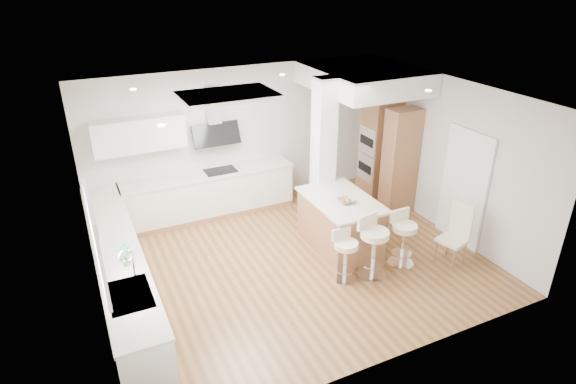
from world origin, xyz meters
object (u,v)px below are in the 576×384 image
dining_chair (457,231)px  bar_stool_b (373,244)px  peninsula (340,223)px  bar_stool_a (345,253)px  bar_stool_c (403,236)px

dining_chair → bar_stool_b: bearing=155.7°
peninsula → bar_stool_a: peninsula is taller
bar_stool_c → dining_chair: dining_chair is taller
peninsula → bar_stool_b: bar_stool_b is taller
bar_stool_a → peninsula: bearing=59.1°
peninsula → bar_stool_a: (-0.44, -0.88, 0.01)m
peninsula → bar_stool_c: (0.63, -0.90, 0.06)m
bar_stool_a → bar_stool_b: bearing=-15.3°
peninsula → bar_stool_c: size_ratio=1.62×
peninsula → bar_stool_b: bearing=-89.3°
bar_stool_c → dining_chair: 0.90m
bar_stool_b → bar_stool_c: (0.63, 0.06, -0.05)m
peninsula → bar_stool_b: (0.01, -0.96, 0.11)m
bar_stool_a → dining_chair: size_ratio=0.82×
bar_stool_c → peninsula: bearing=124.0°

